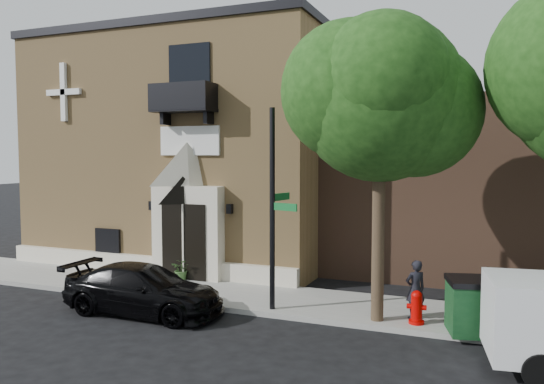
# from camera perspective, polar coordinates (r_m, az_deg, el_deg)

# --- Properties ---
(ground) EXTENTS (120.00, 120.00, 0.00)m
(ground) POSITION_cam_1_polar(r_m,az_deg,el_deg) (16.16, -11.00, -11.90)
(ground) COLOR black
(ground) RESTS_ON ground
(sidewalk) EXTENTS (42.00, 3.00, 0.15)m
(sidewalk) POSITION_cam_1_polar(r_m,az_deg,el_deg) (16.90, -5.28, -10.87)
(sidewalk) COLOR gray
(sidewalk) RESTS_ON ground
(church) EXTENTS (12.20, 11.01, 9.30)m
(church) POSITION_cam_1_polar(r_m,az_deg,el_deg) (23.91, -6.76, 4.52)
(church) COLOR tan
(church) RESTS_ON ground
(street_tree_left) EXTENTS (4.97, 4.38, 7.77)m
(street_tree_left) POSITION_cam_1_polar(r_m,az_deg,el_deg) (13.66, 11.58, 10.05)
(street_tree_left) COLOR #38281C
(street_tree_left) RESTS_ON sidewalk
(black_sedan) EXTENTS (4.67, 1.94, 1.35)m
(black_sedan) POSITION_cam_1_polar(r_m,az_deg,el_deg) (15.38, -13.67, -10.15)
(black_sedan) COLOR black
(black_sedan) RESTS_ON ground
(street_sign) EXTENTS (0.86, 1.01, 5.54)m
(street_sign) POSITION_cam_1_polar(r_m,az_deg,el_deg) (14.50, 0.13, -1.81)
(street_sign) COLOR black
(street_sign) RESTS_ON sidewalk
(fire_hydrant) EXTENTS (0.48, 0.39, 0.85)m
(fire_hydrant) POSITION_cam_1_polar(r_m,az_deg,el_deg) (14.16, 15.29, -11.88)
(fire_hydrant) COLOR #BA0100
(fire_hydrant) RESTS_ON sidewalk
(dumpster) EXTENTS (2.24, 1.60, 1.32)m
(dumpster) POSITION_cam_1_polar(r_m,az_deg,el_deg) (13.89, 22.55, -11.28)
(dumpster) COLOR #0E3619
(dumpster) RESTS_ON sidewalk
(planter) EXTENTS (0.67, 0.59, 0.73)m
(planter) POSITION_cam_1_polar(r_m,az_deg,el_deg) (18.49, -9.67, -8.21)
(planter) COLOR #3F682F
(planter) RESTS_ON sidewalk
(pedestrian_near) EXTENTS (0.67, 0.63, 1.54)m
(pedestrian_near) POSITION_cam_1_polar(r_m,az_deg,el_deg) (14.49, 15.17, -10.07)
(pedestrian_near) COLOR black
(pedestrian_near) RESTS_ON sidewalk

